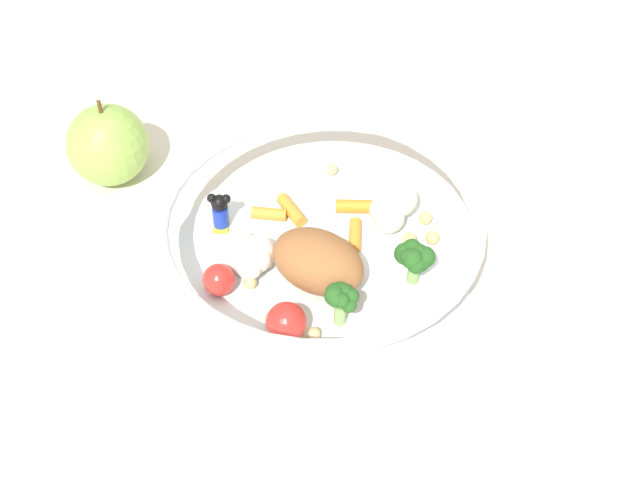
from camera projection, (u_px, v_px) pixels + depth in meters
name	position (u px, v px, depth m)	size (l,w,h in m)	color
ground_plane	(296.00, 261.00, 0.78)	(2.40, 2.40, 0.00)	silver
food_container	(320.00, 244.00, 0.75)	(0.26, 0.26, 0.06)	white
loose_apple	(108.00, 145.00, 0.83)	(0.07, 0.07, 0.09)	#8CB74C
folded_napkin	(596.00, 262.00, 0.78)	(0.14, 0.13, 0.01)	white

